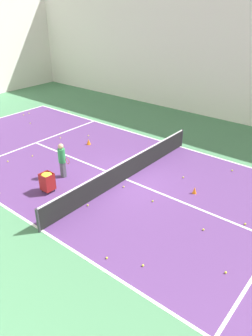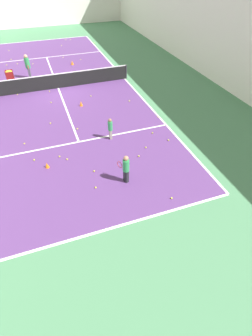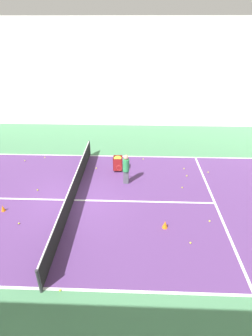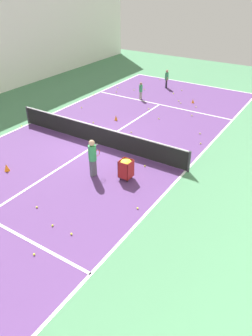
# 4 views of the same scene
# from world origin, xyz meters

# --- Properties ---
(ground_plane) EXTENTS (38.80, 38.80, 0.00)m
(ground_plane) POSITION_xyz_m (0.00, 0.00, 0.00)
(ground_plane) COLOR #477F56
(court_playing_area) EXTENTS (9.29, 23.65, 0.00)m
(court_playing_area) POSITION_xyz_m (0.00, 0.00, 0.00)
(court_playing_area) COLOR #563370
(court_playing_area) RESTS_ON ground
(line_baseline_near) EXTENTS (9.29, 0.10, 0.00)m
(line_baseline_near) POSITION_xyz_m (0.00, -11.83, 0.01)
(line_baseline_near) COLOR white
(line_baseline_near) RESTS_ON ground
(line_sideline_left) EXTENTS (0.10, 23.65, 0.00)m
(line_sideline_left) POSITION_xyz_m (-4.65, 0.00, 0.01)
(line_sideline_left) COLOR white
(line_sideline_left) RESTS_ON ground
(line_sideline_right) EXTENTS (0.10, 23.65, 0.00)m
(line_sideline_right) POSITION_xyz_m (4.65, 0.00, 0.01)
(line_sideline_right) COLOR white
(line_sideline_right) RESTS_ON ground
(line_service_near) EXTENTS (9.29, 0.10, 0.00)m
(line_service_near) POSITION_xyz_m (0.00, -6.50, 0.01)
(line_service_near) COLOR white
(line_service_near) RESTS_ON ground
(line_centre_service) EXTENTS (0.10, 13.01, 0.00)m
(line_centre_service) POSITION_xyz_m (0.00, 0.00, 0.01)
(line_centre_service) COLOR white
(line_centre_service) RESTS_ON ground
(tennis_net) EXTENTS (9.59, 0.10, 0.96)m
(tennis_net) POSITION_xyz_m (0.00, 0.00, 0.50)
(tennis_net) COLOR #2D2D33
(tennis_net) RESTS_ON ground
(player_near_baseline) EXTENTS (0.40, 0.57, 1.27)m
(player_near_baseline) POSITION_xyz_m (1.21, -9.83, 0.73)
(player_near_baseline) COLOR black
(player_near_baseline) RESTS_ON ground
(coach_at_net) EXTENTS (0.36, 0.67, 1.61)m
(coach_at_net) POSITION_xyz_m (-1.57, 2.36, 0.92)
(coach_at_net) COLOR #4C4C56
(coach_at_net) RESTS_ON ground
(child_midcourt) EXTENTS (0.23, 0.23, 1.10)m
(child_midcourt) POSITION_xyz_m (1.53, -6.75, 0.63)
(child_midcourt) COLOR gray
(child_midcourt) RESTS_ON ground
(ball_cart) EXTENTS (0.48, 0.49, 0.87)m
(ball_cart) POSITION_xyz_m (-2.84, 1.87, 0.60)
(ball_cart) COLOR maroon
(ball_cart) RESTS_ON ground
(training_cone_0) EXTENTS (0.18, 0.18, 0.24)m
(training_cone_0) POSITION_xyz_m (-1.65, -7.91, 0.12)
(training_cone_0) COLOR orange
(training_cone_0) RESTS_ON ground
(training_cone_1) EXTENTS (0.18, 0.18, 0.29)m
(training_cone_1) POSITION_xyz_m (0.90, -2.93, 0.15)
(training_cone_1) COLOR orange
(training_cone_1) RESTS_ON ground
(training_cone_2) EXTENTS (0.23, 0.23, 0.32)m
(training_cone_2) POSITION_xyz_m (1.71, 4.06, 0.16)
(training_cone_2) COLOR orange
(training_cone_2) RESTS_ON ground
(tennis_ball_0) EXTENTS (0.07, 0.07, 0.07)m
(tennis_ball_0) POSITION_xyz_m (-3.15, 5.58, 0.04)
(tennis_ball_0) COLOR yellow
(tennis_ball_0) RESTS_ON ground
(tennis_ball_1) EXTENTS (0.07, 0.07, 0.07)m
(tennis_ball_1) POSITION_xyz_m (-2.47, -5.82, 0.04)
(tennis_ball_1) COLOR yellow
(tennis_ball_1) RESTS_ON ground
(tennis_ball_2) EXTENTS (0.07, 0.07, 0.07)m
(tennis_ball_2) POSITION_xyz_m (-1.20, 5.19, 0.04)
(tennis_ball_2) COLOR yellow
(tennis_ball_2) RESTS_ON ground
(tennis_ball_3) EXTENTS (0.07, 0.07, 0.07)m
(tennis_ball_3) POSITION_xyz_m (3.75, -3.35, 0.04)
(tennis_ball_3) COLOR yellow
(tennis_ball_3) RESTS_ON ground
(tennis_ball_4) EXTENTS (0.07, 0.07, 0.07)m
(tennis_ball_4) POSITION_xyz_m (-3.01, 0.63, 0.04)
(tennis_ball_4) COLOR yellow
(tennis_ball_4) RESTS_ON ground
(tennis_ball_5) EXTENTS (0.07, 0.07, 0.07)m
(tennis_ball_5) POSITION_xyz_m (-2.79, 6.85, 0.04)
(tennis_ball_5) COLOR yellow
(tennis_ball_5) RESTS_ON ground
(tennis_ball_6) EXTENTS (0.07, 0.07, 0.07)m
(tennis_ball_6) POSITION_xyz_m (3.64, -7.02, 0.04)
(tennis_ball_6) COLOR yellow
(tennis_ball_6) RESTS_ON ground
(tennis_ball_7) EXTENTS (0.07, 0.07, 0.07)m
(tennis_ball_7) POSITION_xyz_m (0.16, -8.85, 0.04)
(tennis_ball_7) COLOR yellow
(tennis_ball_7) RESTS_ON ground
(tennis_ball_8) EXTENTS (0.07, 0.07, 0.07)m
(tennis_ball_8) POSITION_xyz_m (0.16, -5.37, 0.04)
(tennis_ball_8) COLOR yellow
(tennis_ball_8) RESTS_ON ground
(tennis_ball_9) EXTENTS (0.07, 0.07, 0.07)m
(tennis_ball_9) POSITION_xyz_m (-0.72, -1.96, 0.04)
(tennis_ball_9) COLOR yellow
(tennis_ball_9) RESTS_ON ground
(tennis_ball_10) EXTENTS (0.07, 0.07, 0.07)m
(tennis_ball_10) POSITION_xyz_m (-1.06, -4.36, 0.04)
(tennis_ball_10) COLOR yellow
(tennis_ball_10) RESTS_ON ground
(tennis_ball_12) EXTENTS (0.07, 0.07, 0.07)m
(tennis_ball_12) POSITION_xyz_m (4.11, -7.86, 0.04)
(tennis_ball_12) COLOR yellow
(tennis_ball_12) RESTS_ON ground
(tennis_ball_13) EXTENTS (0.07, 0.07, 0.07)m
(tennis_ball_13) POSITION_xyz_m (-1.05, -7.37, 0.04)
(tennis_ball_13) COLOR yellow
(tennis_ball_13) RESTS_ON ground
(tennis_ball_14) EXTENTS (0.07, 0.07, 0.07)m
(tennis_ball_14) POSITION_xyz_m (-0.60, -0.36, 0.04)
(tennis_ball_14) COLOR yellow
(tennis_ball_14) RESTS_ON ground
(tennis_ball_17) EXTENTS (0.07, 0.07, 0.07)m
(tennis_ball_17) POSITION_xyz_m (2.29, -8.54, 0.04)
(tennis_ball_17) COLOR yellow
(tennis_ball_17) RESTS_ON ground
(tennis_ball_18) EXTENTS (0.07, 0.07, 0.07)m
(tennis_ball_18) POSITION_xyz_m (-2.13, -7.24, 0.04)
(tennis_ball_18) COLOR yellow
(tennis_ball_18) RESTS_ON ground
(tennis_ball_19) EXTENTS (0.07, 0.07, 0.07)m
(tennis_ball_19) POSITION_xyz_m (-3.78, -3.76, 0.04)
(tennis_ball_19) COLOR yellow
(tennis_ball_19) RESTS_ON ground
(tennis_ball_20) EXTENTS (0.07, 0.07, 0.07)m
(tennis_ball_20) POSITION_xyz_m (2.84, -8.04, 0.04)
(tennis_ball_20) COLOR yellow
(tennis_ball_20) RESTS_ON ground
(tennis_ball_21) EXTENTS (0.07, 0.07, 0.07)m
(tennis_ball_21) POSITION_xyz_m (-0.77, -7.68, 0.04)
(tennis_ball_21) COLOR yellow
(tennis_ball_21) RESTS_ON ground
(tennis_ball_23) EXTENTS (0.07, 0.07, 0.07)m
(tennis_ball_23) POSITION_xyz_m (1.73, -1.91, 0.04)
(tennis_ball_23) COLOR yellow
(tennis_ball_23) RESTS_ON ground
(tennis_ball_24) EXTENTS (0.07, 0.07, 0.07)m
(tennis_ball_24) POSITION_xyz_m (4.70, 0.57, 0.04)
(tennis_ball_24) COLOR yellow
(tennis_ball_24) RESTS_ON ground
(tennis_ball_26) EXTENTS (0.07, 0.07, 0.07)m
(tennis_ball_26) POSITION_xyz_m (-2.56, -0.17, 0.04)
(tennis_ball_26) COLOR yellow
(tennis_ball_26) RESTS_ON ground
(tennis_ball_27) EXTENTS (0.07, 0.07, 0.07)m
(tennis_ball_27) POSITION_xyz_m (-2.35, 5.61, 0.04)
(tennis_ball_27) COLOR yellow
(tennis_ball_27) RESTS_ON ground
(tennis_ball_28) EXTENTS (0.07, 0.07, 0.07)m
(tennis_ball_28) POSITION_xyz_m (4.57, -5.67, 0.04)
(tennis_ball_28) COLOR yellow
(tennis_ball_28) RESTS_ON ground
(tennis_ball_29) EXTENTS (0.07, 0.07, 0.07)m
(tennis_ball_29) POSITION_xyz_m (-0.03, -9.81, 0.04)
(tennis_ball_29) COLOR yellow
(tennis_ball_29) RESTS_ON ground
(tennis_ball_30) EXTENTS (0.07, 0.07, 0.07)m
(tennis_ball_30) POSITION_xyz_m (2.50, -11.31, 0.04)
(tennis_ball_30) COLOR yellow
(tennis_ball_30) RESTS_ON ground
(tennis_ball_31) EXTENTS (0.07, 0.07, 0.07)m
(tennis_ball_31) POSITION_xyz_m (-4.25, 3.31, 0.04)
(tennis_ball_31) COLOR yellow
(tennis_ball_31) RESTS_ON ground
(tennis_ball_32) EXTENTS (0.07, 0.07, 0.07)m
(tennis_ball_32) POSITION_xyz_m (-4.24, -2.69, 0.04)
(tennis_ball_32) COLOR yellow
(tennis_ball_32) RESTS_ON ground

